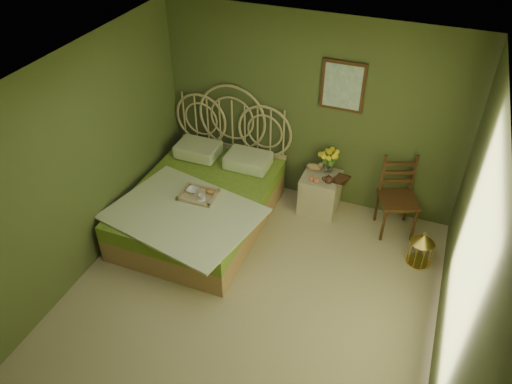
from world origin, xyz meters
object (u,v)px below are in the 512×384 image
at_px(bed, 202,201).
at_px(chair, 400,191).
at_px(birdcage, 421,249).
at_px(nightstand, 321,187).

bearing_deg(bed, chair, 19.01).
height_order(chair, birdcage, chair).
height_order(bed, nightstand, bed).
bearing_deg(bed, birdcage, 5.20).
height_order(bed, chair, bed).
bearing_deg(nightstand, bed, -148.84).
relative_size(nightstand, chair, 0.94).
distance_m(chair, birdcage, 0.78).
distance_m(bed, chair, 2.56).
relative_size(chair, birdcage, 2.40).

